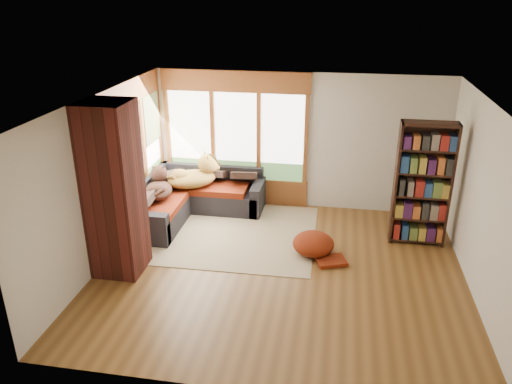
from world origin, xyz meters
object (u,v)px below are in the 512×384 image
(area_rug, at_px, (220,232))
(dog_brindle, at_px, (158,183))
(sectional_sofa, at_px, (189,200))
(dog_tan, at_px, (195,172))
(pouf, at_px, (313,243))
(brick_chimney, at_px, (114,191))
(bookshelf, at_px, (422,185))

(area_rug, relative_size, dog_brindle, 3.82)
(sectional_sofa, height_order, dog_tan, dog_tan)
(pouf, xyz_separation_m, dog_tan, (-2.32, 1.27, 0.62))
(brick_chimney, xyz_separation_m, pouf, (2.86, 0.96, -1.11))
(sectional_sofa, relative_size, dog_brindle, 2.52)
(brick_chimney, bearing_deg, area_rug, 50.22)
(area_rug, distance_m, pouf, 1.75)
(dog_tan, bearing_deg, sectional_sofa, -148.07)
(brick_chimney, xyz_separation_m, dog_brindle, (0.02, 1.69, -0.55))
(pouf, relative_size, dog_tan, 0.61)
(bookshelf, height_order, dog_brindle, bookshelf)
(bookshelf, bearing_deg, sectional_sofa, 174.66)
(dog_brindle, bearing_deg, bookshelf, -105.48)
(pouf, bearing_deg, sectional_sofa, 155.66)
(pouf, bearing_deg, bookshelf, 22.87)
(brick_chimney, distance_m, sectional_sofa, 2.32)
(brick_chimney, bearing_deg, pouf, 18.49)
(bookshelf, bearing_deg, dog_tan, 172.02)
(area_rug, bearing_deg, pouf, -15.70)
(brick_chimney, distance_m, area_rug, 2.26)
(dog_tan, xyz_separation_m, dog_brindle, (-0.53, -0.54, -0.05))
(brick_chimney, distance_m, pouf, 3.21)
(brick_chimney, height_order, pouf, brick_chimney)
(sectional_sofa, relative_size, dog_tan, 2.00)
(dog_brindle, bearing_deg, dog_tan, -59.53)
(brick_chimney, xyz_separation_m, area_rug, (1.19, 1.43, -1.29))
(brick_chimney, bearing_deg, bookshelf, 20.14)
(sectional_sofa, bearing_deg, bookshelf, -2.74)
(brick_chimney, xyz_separation_m, bookshelf, (4.54, 1.67, -0.26))
(sectional_sofa, distance_m, bookshelf, 4.18)
(brick_chimney, height_order, sectional_sofa, brick_chimney)
(brick_chimney, relative_size, pouf, 3.89)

